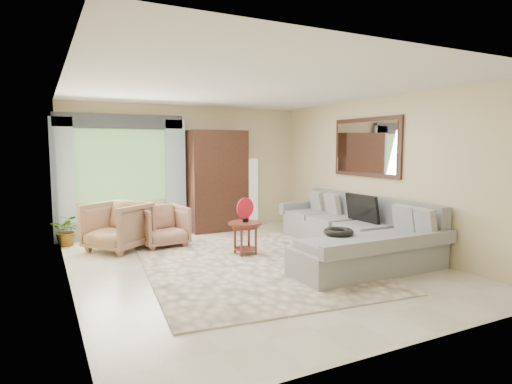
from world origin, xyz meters
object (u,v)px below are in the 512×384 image
sectional_sofa (353,237)px  armchair_right (162,226)px  armchair_left (118,226)px  coffee_table (245,238)px  floor_lamp (250,193)px  potted_plant (67,230)px  tv_screen (362,209)px  armoire (217,181)px

sectional_sofa → armchair_right: bearing=143.6°
sectional_sofa → armchair_left: bearing=149.4°
armchair_left → armchair_right: size_ratio=1.14×
coffee_table → floor_lamp: bearing=61.8°
armchair_right → sectional_sofa: bearing=-43.4°
armchair_right → potted_plant: size_ratio=1.42×
sectional_sofa → tv_screen: size_ratio=4.68×
tv_screen → armchair_right: (-2.93, 1.85, -0.36)m
tv_screen → armchair_right: bearing=147.6°
armoire → sectional_sofa: bearing=-66.9°
tv_screen → floor_lamp: size_ratio=0.49×
coffee_table → armchair_right: 1.62m
armchair_right → armoire: 1.84m
tv_screen → potted_plant: bearing=149.0°
sectional_sofa → armchair_left: size_ratio=3.80×
coffee_table → potted_plant: (-2.54, 2.05, -0.01)m
armchair_right → tv_screen: bearing=-39.3°
potted_plant → armoire: armoire is taller
armoire → floor_lamp: 0.86m
coffee_table → potted_plant: bearing=141.1°
floor_lamp → armchair_left: bearing=-162.5°
tv_screen → potted_plant: tv_screen is taller
armchair_left → potted_plant: (-0.75, 0.75, -0.13)m
armchair_left → armchair_right: (0.76, -0.05, -0.05)m
tv_screen → potted_plant: size_ratio=1.32×
sectional_sofa → floor_lamp: bearing=98.3°
sectional_sofa → coffee_table: bearing=156.0°
coffee_table → sectional_sofa: bearing=-24.0°
armoire → floor_lamp: bearing=4.3°
tv_screen → floor_lamp: floor_lamp is taller
sectional_sofa → potted_plant: 5.01m
armchair_right → floor_lamp: 2.47m
armchair_right → floor_lamp: (2.23, 0.99, 0.39)m
tv_screen → coffee_table: size_ratio=1.36×
coffee_table → armchair_right: (-1.03, 1.24, 0.08)m
armchair_right → floor_lamp: floor_lamp is taller
sectional_sofa → armchair_left: (-3.42, 2.02, 0.13)m
armchair_right → potted_plant: bearing=144.9°
armchair_left → armoire: (2.18, 0.88, 0.64)m
sectional_sofa → armchair_right: size_ratio=4.35×
potted_plant → floor_lamp: floor_lamp is taller
sectional_sofa → coffee_table: sectional_sofa is taller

